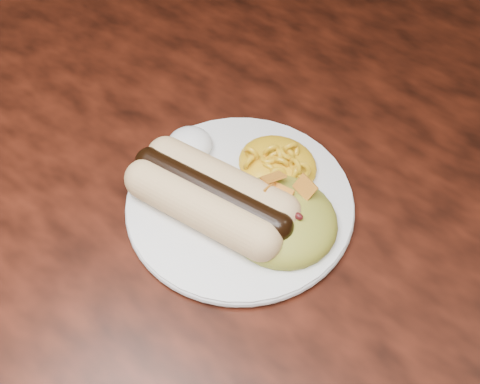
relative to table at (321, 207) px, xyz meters
The scene contains 7 objects.
table is the anchor object (origin of this frame).
plate 0.15m from the table, 105.28° to the right, with size 0.21×0.21×0.01m, color white.
hotdog 0.19m from the table, 107.76° to the right, with size 0.14×0.09×0.04m.
mac_and_cheese 0.13m from the table, 114.96° to the right, with size 0.08×0.07×0.03m, color yellow.
sour_cream 0.18m from the table, 138.27° to the right, with size 0.04×0.04×0.03m, color white.
taco_salad 0.16m from the table, 81.26° to the right, with size 0.10×0.10×0.05m.
fork 0.19m from the table, 124.09° to the right, with size 0.02×0.14×0.00m, color white.
Camera 1 is at (0.17, -0.34, 1.18)m, focal length 42.00 mm.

